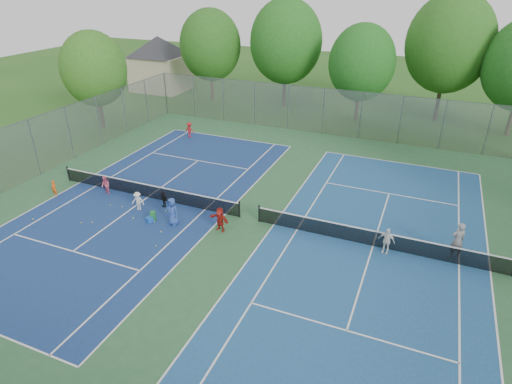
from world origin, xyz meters
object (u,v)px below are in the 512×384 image
at_px(instructor, 458,240).
at_px(net_left, 147,191).
at_px(ball_crate, 149,220).
at_px(net_right, 374,239).
at_px(ball_hopper, 153,216).

bearing_deg(instructor, net_left, -23.92).
bearing_deg(ball_crate, instructor, 10.87).
height_order(net_left, net_right, same).
bearing_deg(net_right, ball_crate, -168.63).
height_order(net_left, ball_crate, net_left).
bearing_deg(instructor, ball_hopper, -15.96).
xyz_separation_m(ball_crate, instructor, (15.99, 3.07, 0.82)).
relative_size(ball_crate, instructor, 0.18).
distance_m(ball_crate, instructor, 16.30).
relative_size(net_right, instructor, 6.64).
distance_m(net_left, instructor, 17.88).
bearing_deg(ball_crate, ball_hopper, 74.47).
relative_size(net_right, ball_hopper, 24.20).
distance_m(net_right, instructor, 3.94).
bearing_deg(instructor, ball_crate, -15.08).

